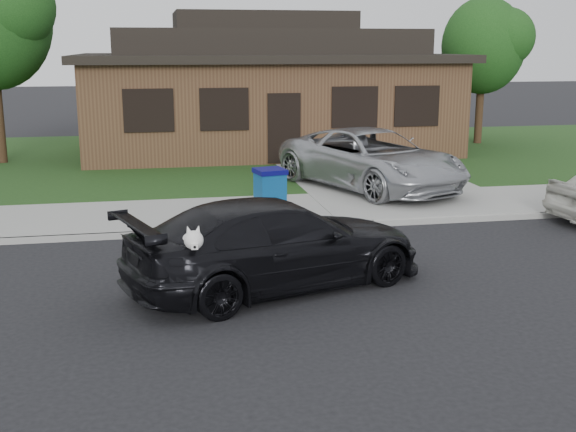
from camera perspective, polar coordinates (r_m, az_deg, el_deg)
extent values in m
plane|color=black|center=(11.06, -10.22, -6.24)|extent=(120.00, 120.00, 0.00)
cube|color=gray|center=(15.85, -10.56, -0.05)|extent=(60.00, 3.00, 0.12)
cube|color=gray|center=(14.39, -10.48, -1.40)|extent=(60.00, 0.12, 0.12)
cube|color=#193814|center=(23.71, -10.80, 4.36)|extent=(60.00, 13.00, 0.13)
cube|color=gray|center=(21.61, 5.41, 3.69)|extent=(4.50, 13.00, 0.14)
imported|color=black|center=(11.09, -0.92, -2.22)|extent=(5.13, 3.39, 1.38)
ellipsoid|color=white|center=(10.00, -7.53, -2.13)|extent=(0.34, 0.40, 0.30)
sphere|color=white|center=(9.75, -7.46, -1.91)|extent=(0.26, 0.26, 0.26)
cube|color=white|center=(9.64, -7.40, -2.36)|extent=(0.09, 0.12, 0.08)
sphere|color=black|center=(9.58, -7.38, -2.46)|extent=(0.04, 0.04, 0.04)
cone|color=white|center=(9.76, -7.89, -1.09)|extent=(0.11, 0.11, 0.14)
cone|color=white|center=(9.77, -7.12, -1.06)|extent=(0.11, 0.11, 0.14)
imported|color=#A5A7AC|center=(18.29, 6.61, 4.49)|extent=(4.34, 5.89, 1.49)
cube|color=navy|center=(15.38, -1.43, 1.73)|extent=(0.65, 0.65, 0.90)
cube|color=#070752|center=(15.29, -1.44, 3.57)|extent=(0.71, 0.71, 0.10)
cylinder|color=black|center=(15.17, -1.99, 0.08)|extent=(0.08, 0.15, 0.14)
cylinder|color=black|center=(15.23, -0.50, 0.14)|extent=(0.08, 0.15, 0.14)
cube|color=#422B1C|center=(25.83, -1.99, 8.80)|extent=(12.00, 8.00, 3.00)
cube|color=black|center=(25.76, -2.02, 12.40)|extent=(12.60, 8.60, 0.25)
cube|color=black|center=(25.75, -2.03, 13.57)|extent=(10.00, 6.50, 0.80)
cube|color=black|center=(25.77, -2.04, 15.13)|extent=(6.00, 3.50, 0.60)
cube|color=black|center=(21.92, -0.31, 6.95)|extent=(1.00, 0.06, 2.10)
cube|color=black|center=(21.49, -10.96, 8.19)|extent=(1.30, 0.05, 1.10)
cube|color=black|center=(21.60, -5.06, 8.40)|extent=(1.30, 0.05, 1.10)
cube|color=black|center=(22.38, 5.30, 8.57)|extent=(1.30, 0.05, 1.10)
cube|color=black|center=(23.01, 10.14, 8.55)|extent=(1.30, 0.05, 1.10)
cylinder|color=#332114|center=(23.97, -21.83, 6.88)|extent=(0.28, 0.28, 2.48)
sphere|color=#26591E|center=(23.22, -21.02, 15.19)|extent=(2.52, 2.52, 2.52)
cylinder|color=#332114|center=(27.80, 14.85, 7.68)|extent=(0.28, 0.28, 2.03)
ellipsoid|color=#143811|center=(27.69, 15.17, 12.86)|extent=(3.00, 3.00, 3.45)
sphere|color=#26591E|center=(27.56, 16.78, 13.38)|extent=(2.10, 2.10, 2.10)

